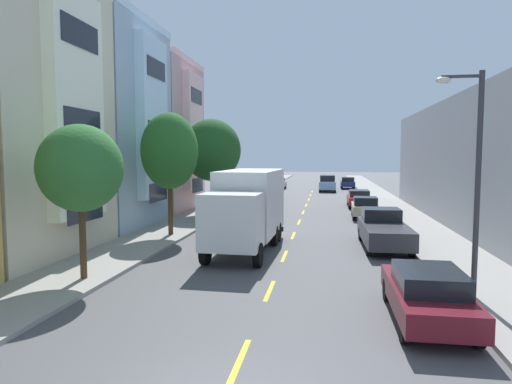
{
  "coord_description": "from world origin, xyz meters",
  "views": [
    {
      "loc": [
        1.78,
        -6.96,
        4.33
      ],
      "look_at": [
        -2.24,
        18.24,
        2.23
      ],
      "focal_mm": 31.49,
      "sensor_mm": 36.0,
      "label": 1
    }
  ],
  "objects_px": {
    "parked_hatchback_navy": "(348,183)",
    "parked_hatchback_white": "(252,198)",
    "moving_sky_sedan": "(327,183)",
    "street_tree_third": "(212,150)",
    "street_tree_second": "(170,151)",
    "parked_sedan_red": "(359,198)",
    "parked_pickup_charcoal": "(384,230)",
    "delivery_box_truck": "(248,206)",
    "parked_sedan_silver": "(278,183)",
    "street_lamp": "(473,167)",
    "parked_suv_teal": "(264,190)",
    "street_tree_nearest": "(81,168)",
    "parked_wagon_forest": "(231,210)",
    "parked_hatchback_champagne": "(365,207)",
    "parked_sedan_burgundy": "(427,293)"
  },
  "relations": [
    {
      "from": "parked_sedan_burgundy",
      "to": "parked_pickup_charcoal",
      "type": "bearing_deg",
      "value": 89.69
    },
    {
      "from": "parked_wagon_forest",
      "to": "parked_sedan_red",
      "type": "distance_m",
      "value": 13.43
    },
    {
      "from": "parked_sedan_red",
      "to": "parked_sedan_burgundy",
      "type": "distance_m",
      "value": 26.27
    },
    {
      "from": "parked_pickup_charcoal",
      "to": "moving_sky_sedan",
      "type": "height_order",
      "value": "moving_sky_sedan"
    },
    {
      "from": "parked_pickup_charcoal",
      "to": "parked_suv_teal",
      "type": "xyz_separation_m",
      "value": [
        -8.75,
        21.32,
        0.16
      ]
    },
    {
      "from": "parked_hatchback_white",
      "to": "moving_sky_sedan",
      "type": "height_order",
      "value": "moving_sky_sedan"
    },
    {
      "from": "street_tree_second",
      "to": "parked_hatchback_champagne",
      "type": "relative_size",
      "value": 1.59
    },
    {
      "from": "street_tree_second",
      "to": "parked_suv_teal",
      "type": "bearing_deg",
      "value": 84.13
    },
    {
      "from": "parked_pickup_charcoal",
      "to": "moving_sky_sedan",
      "type": "relative_size",
      "value": 1.11
    },
    {
      "from": "parked_pickup_charcoal",
      "to": "parked_suv_teal",
      "type": "relative_size",
      "value": 1.11
    },
    {
      "from": "parked_hatchback_navy",
      "to": "parked_sedan_burgundy",
      "type": "distance_m",
      "value": 47.14
    },
    {
      "from": "street_tree_nearest",
      "to": "street_lamp",
      "type": "bearing_deg",
      "value": -0.41
    },
    {
      "from": "street_tree_third",
      "to": "parked_wagon_forest",
      "type": "relative_size",
      "value": 1.44
    },
    {
      "from": "street_tree_second",
      "to": "parked_sedan_red",
      "type": "bearing_deg",
      "value": 55.41
    },
    {
      "from": "street_tree_third",
      "to": "street_lamp",
      "type": "xyz_separation_m",
      "value": [
        12.34,
        -17.34,
        -0.71
      ]
    },
    {
      "from": "street_lamp",
      "to": "parked_sedan_silver",
      "type": "distance_m",
      "value": 44.11
    },
    {
      "from": "parked_wagon_forest",
      "to": "parked_sedan_silver",
      "type": "height_order",
      "value": "parked_wagon_forest"
    },
    {
      "from": "parked_suv_teal",
      "to": "street_lamp",
      "type": "bearing_deg",
      "value": -70.57
    },
    {
      "from": "delivery_box_truck",
      "to": "parked_suv_teal",
      "type": "bearing_deg",
      "value": 96.28
    },
    {
      "from": "parked_hatchback_navy",
      "to": "parked_hatchback_white",
      "type": "distance_m",
      "value": 24.04
    },
    {
      "from": "street_lamp",
      "to": "street_tree_second",
      "type": "bearing_deg",
      "value": 144.78
    },
    {
      "from": "street_tree_nearest",
      "to": "parked_hatchback_white",
      "type": "bearing_deg",
      "value": 84.98
    },
    {
      "from": "street_tree_third",
      "to": "street_lamp",
      "type": "relative_size",
      "value": 1.02
    },
    {
      "from": "street_tree_second",
      "to": "moving_sky_sedan",
      "type": "distance_m",
      "value": 33.09
    },
    {
      "from": "parked_sedan_silver",
      "to": "parked_sedan_red",
      "type": "height_order",
      "value": "same"
    },
    {
      "from": "street_tree_third",
      "to": "moving_sky_sedan",
      "type": "distance_m",
      "value": 24.91
    },
    {
      "from": "parked_sedan_burgundy",
      "to": "parked_hatchback_white",
      "type": "xyz_separation_m",
      "value": [
        -8.79,
        24.76,
        0.01
      ]
    },
    {
      "from": "street_tree_second",
      "to": "parked_hatchback_navy",
      "type": "xyz_separation_m",
      "value": [
        10.79,
        36.53,
        -3.79
      ]
    },
    {
      "from": "parked_sedan_red",
      "to": "delivery_box_truck",
      "type": "bearing_deg",
      "value": -108.8
    },
    {
      "from": "parked_sedan_burgundy",
      "to": "delivery_box_truck",
      "type": "bearing_deg",
      "value": 127.43
    },
    {
      "from": "parked_suv_teal",
      "to": "parked_hatchback_white",
      "type": "xyz_separation_m",
      "value": [
        -0.09,
        -6.19,
        -0.23
      ]
    },
    {
      "from": "street_tree_second",
      "to": "parked_sedan_silver",
      "type": "height_order",
      "value": "street_tree_second"
    },
    {
      "from": "street_lamp",
      "to": "parked_hatchback_white",
      "type": "relative_size",
      "value": 1.64
    },
    {
      "from": "street_tree_nearest",
      "to": "parked_hatchback_champagne",
      "type": "distance_m",
      "value": 20.8
    },
    {
      "from": "parked_hatchback_navy",
      "to": "moving_sky_sedan",
      "type": "height_order",
      "value": "moving_sky_sedan"
    },
    {
      "from": "delivery_box_truck",
      "to": "parked_wagon_forest",
      "type": "xyz_separation_m",
      "value": [
        -2.55,
        8.0,
        -1.21
      ]
    },
    {
      "from": "parked_sedan_red",
      "to": "parked_hatchback_champagne",
      "type": "height_order",
      "value": "parked_hatchback_champagne"
    },
    {
      "from": "delivery_box_truck",
      "to": "parked_sedan_silver",
      "type": "distance_m",
      "value": 36.69
    },
    {
      "from": "moving_sky_sedan",
      "to": "street_tree_third",
      "type": "bearing_deg",
      "value": -109.44
    },
    {
      "from": "delivery_box_truck",
      "to": "parked_sedan_red",
      "type": "xyz_separation_m",
      "value": [
        6.19,
        18.2,
        -1.27
      ]
    },
    {
      "from": "parked_sedan_red",
      "to": "parked_pickup_charcoal",
      "type": "xyz_separation_m",
      "value": [
        0.04,
        -16.64,
        0.08
      ]
    },
    {
      "from": "street_tree_third",
      "to": "street_lamp",
      "type": "bearing_deg",
      "value": -54.55
    },
    {
      "from": "street_tree_third",
      "to": "parked_sedan_silver",
      "type": "distance_m",
      "value": 25.79
    },
    {
      "from": "delivery_box_truck",
      "to": "parked_wagon_forest",
      "type": "bearing_deg",
      "value": 107.67
    },
    {
      "from": "street_tree_second",
      "to": "parked_wagon_forest",
      "type": "bearing_deg",
      "value": 69.38
    },
    {
      "from": "street_tree_nearest",
      "to": "parked_suv_teal",
      "type": "distance_m",
      "value": 29.19
    },
    {
      "from": "street_tree_third",
      "to": "parked_hatchback_champagne",
      "type": "height_order",
      "value": "street_tree_third"
    },
    {
      "from": "parked_wagon_forest",
      "to": "parked_sedan_red",
      "type": "xyz_separation_m",
      "value": [
        8.74,
        10.19,
        -0.05
      ]
    },
    {
      "from": "street_lamp",
      "to": "parked_hatchback_navy",
      "type": "relative_size",
      "value": 1.65
    },
    {
      "from": "street_tree_second",
      "to": "parked_hatchback_navy",
      "type": "relative_size",
      "value": 1.6
    }
  ]
}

